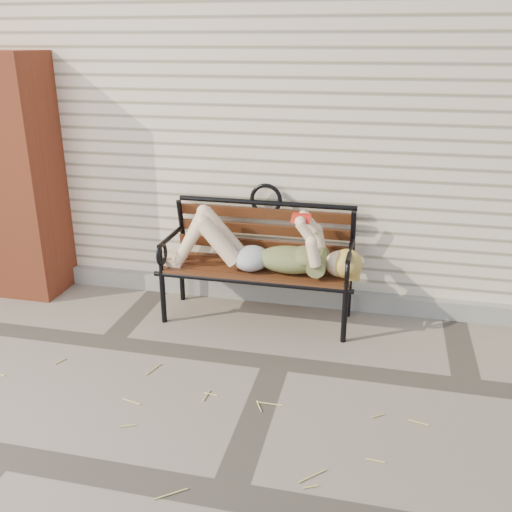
# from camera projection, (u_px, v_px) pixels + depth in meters

# --- Properties ---
(ground) EXTENTS (80.00, 80.00, 0.00)m
(ground) POSITION_uv_depth(u_px,v_px,m) (276.00, 363.00, 3.91)
(ground) COLOR #746859
(ground) RESTS_ON ground
(house_wall) EXTENTS (8.00, 4.00, 3.00)m
(house_wall) POSITION_uv_depth(u_px,v_px,m) (332.00, 97.00, 6.11)
(house_wall) COLOR beige
(house_wall) RESTS_ON ground
(foundation_strip) EXTENTS (8.00, 0.10, 0.15)m
(foundation_strip) POSITION_uv_depth(u_px,v_px,m) (299.00, 295.00, 4.77)
(foundation_strip) COLOR gray
(foundation_strip) RESTS_ON ground
(brick_pillar) EXTENTS (0.50, 0.50, 2.00)m
(brick_pillar) POSITION_uv_depth(u_px,v_px,m) (23.00, 178.00, 4.72)
(brick_pillar) COLOR #AF4827
(brick_pillar) RESTS_ON ground
(garden_bench) EXTENTS (1.58, 0.63, 1.03)m
(garden_bench) POSITION_uv_depth(u_px,v_px,m) (260.00, 247.00, 4.41)
(garden_bench) COLOR black
(garden_bench) RESTS_ON ground
(reading_woman) EXTENTS (1.49, 0.34, 0.47)m
(reading_woman) POSITION_uv_depth(u_px,v_px,m) (258.00, 248.00, 4.28)
(reading_woman) COLOR #092E3F
(reading_woman) RESTS_ON ground
(straw_scatter) EXTENTS (2.70, 1.73, 0.01)m
(straw_scatter) POSITION_uv_depth(u_px,v_px,m) (138.00, 429.00, 3.23)
(straw_scatter) COLOR #C9BC62
(straw_scatter) RESTS_ON ground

